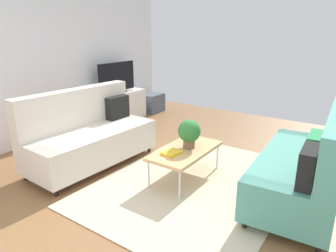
# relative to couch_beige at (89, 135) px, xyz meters

# --- Properties ---
(ground_plane) EXTENTS (7.68, 7.68, 0.00)m
(ground_plane) POSITION_rel_couch_beige_xyz_m (0.21, -1.28, -0.44)
(ground_plane) COLOR brown
(wall_far) EXTENTS (6.40, 0.12, 2.90)m
(wall_far) POSITION_rel_couch_beige_xyz_m (0.21, 1.52, 1.01)
(wall_far) COLOR silver
(wall_far) RESTS_ON ground_plane
(area_rug) EXTENTS (2.90, 2.20, 0.01)m
(area_rug) POSITION_rel_couch_beige_xyz_m (0.33, -1.62, -0.44)
(area_rug) COLOR beige
(area_rug) RESTS_ON ground_plane
(couch_beige) EXTENTS (1.93, 0.91, 1.10)m
(couch_beige) POSITION_rel_couch_beige_xyz_m (0.00, 0.00, 0.00)
(couch_beige) COLOR beige
(couch_beige) RESTS_ON ground_plane
(couch_green) EXTENTS (1.95, 0.96, 1.10)m
(couch_green) POSITION_rel_couch_beige_xyz_m (0.67, -2.84, 0.01)
(couch_green) COLOR teal
(couch_green) RESTS_ON ground_plane
(coffee_table) EXTENTS (1.10, 0.56, 0.42)m
(coffee_table) POSITION_rel_couch_beige_xyz_m (0.38, -1.42, -0.05)
(coffee_table) COLOR tan
(coffee_table) RESTS_ON ground_plane
(tv_console) EXTENTS (1.40, 0.44, 0.64)m
(tv_console) POSITION_rel_couch_beige_xyz_m (1.82, 1.18, -0.12)
(tv_console) COLOR silver
(tv_console) RESTS_ON ground_plane
(tv) EXTENTS (1.00, 0.20, 0.64)m
(tv) POSITION_rel_couch_beige_xyz_m (1.82, 1.16, 0.51)
(tv) COLOR black
(tv) RESTS_ON tv_console
(storage_trunk) EXTENTS (0.52, 0.40, 0.44)m
(storage_trunk) POSITION_rel_couch_beige_xyz_m (2.92, 1.08, -0.22)
(storage_trunk) COLOR #4C5666
(storage_trunk) RESTS_ON ground_plane
(potted_plant) EXTENTS (0.30, 0.30, 0.38)m
(potted_plant) POSITION_rel_couch_beige_xyz_m (0.46, -1.43, 0.20)
(potted_plant) COLOR brown
(potted_plant) RESTS_ON coffee_table
(table_book_0) EXTENTS (0.27, 0.22, 0.03)m
(table_book_0) POSITION_rel_couch_beige_xyz_m (0.15, -1.36, -0.01)
(table_book_0) COLOR gold
(table_book_0) RESTS_ON coffee_table
(vase_0) EXTENTS (0.09, 0.09, 0.17)m
(vase_0) POSITION_rel_couch_beige_xyz_m (1.24, 1.23, 0.28)
(vase_0) COLOR #33B29E
(vase_0) RESTS_ON tv_console
(vase_1) EXTENTS (0.12, 0.12, 0.15)m
(vase_1) POSITION_rel_couch_beige_xyz_m (1.39, 1.23, 0.27)
(vase_1) COLOR #33B29E
(vase_1) RESTS_ON tv_console
(bottle_0) EXTENTS (0.04, 0.04, 0.24)m
(bottle_0) POSITION_rel_couch_beige_xyz_m (1.57, 1.14, 0.32)
(bottle_0) COLOR purple
(bottle_0) RESTS_ON tv_console
(bottle_1) EXTENTS (0.04, 0.04, 0.19)m
(bottle_1) POSITION_rel_couch_beige_xyz_m (1.66, 1.14, 0.29)
(bottle_1) COLOR orange
(bottle_1) RESTS_ON tv_console
(bottle_2) EXTENTS (0.06, 0.06, 0.17)m
(bottle_2) POSITION_rel_couch_beige_xyz_m (1.75, 1.14, 0.28)
(bottle_2) COLOR #262626
(bottle_2) RESTS_ON tv_console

